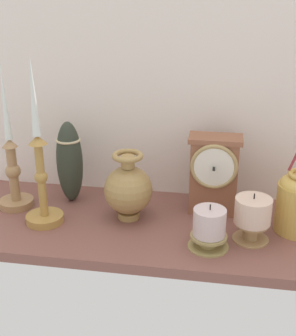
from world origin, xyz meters
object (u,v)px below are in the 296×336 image
Objects in this scene: candlestick_tall_center at (13,170)px; tall_ceramic_vase at (70,162)px; candlestick_tall_left at (41,176)px; brass_vase_bulbous at (128,189)px; mantel_clock at (214,173)px; pillar_candle_front at (209,228)px; pillar_candle_near_clock at (252,216)px.

candlestick_tall_center reaches higher than tall_ceramic_vase.
candlestick_tall_left is 12.26cm from candlestick_tall_center.
candlestick_tall_left reaches higher than brass_vase_bulbous.
mantel_clock is at bearing -0.40° from tall_ceramic_vase.
tall_ceramic_vase is at bearing 179.60° from mantel_clock.
pillar_candle_front is at bearing -13.38° from candlestick_tall_center.
brass_vase_bulbous is at bearing 152.45° from pillar_candle_front.
candlestick_tall_center reaches higher than pillar_candle_front.
mantel_clock reaches higher than pillar_candle_front.
pillar_candle_near_clock is at bearing -15.49° from tall_ceramic_vase.
pillar_candle_front is (48.97, -11.65, -5.27)cm from candlestick_tall_center.
brass_vase_bulbous is at bearing 15.30° from candlestick_tall_left.
candlestick_tall_center reaches higher than pillar_candle_near_clock.
pillar_candle_front is (38.87, -4.95, -7.19)cm from candlestick_tall_left.
candlestick_tall_left is 12.51cm from tall_ceramic_vase.
tall_ceramic_vase is (12.88, 5.47, 0.96)cm from candlestick_tall_center.
pillar_candle_near_clock is (47.99, -0.37, -5.88)cm from candlestick_tall_left.
mantel_clock is at bearing 126.34° from pillar_candle_near_clock.
brass_vase_bulbous is 18.13cm from tall_ceramic_vase.
candlestick_tall_left is 48.35cm from pillar_candle_near_clock.
brass_vase_bulbous is (19.27, 5.27, -4.06)cm from candlestick_tall_left.
candlestick_tall_center is 29.48cm from brass_vase_bulbous.
pillar_candle_front is at bearing -27.55° from brass_vase_bulbous.
brass_vase_bulbous is (-19.69, -6.64, -2.53)cm from mantel_clock.
tall_ceramic_vase is (-36.08, 17.11, 6.23)cm from pillar_candle_front.
pillar_candle_near_clock is 47.16cm from tall_ceramic_vase.
pillar_candle_front is at bearing -90.29° from mantel_clock.
pillar_candle_front is at bearing -153.29° from pillar_candle_near_clock.
mantel_clock is 36.18cm from tall_ceramic_vase.
candlestick_tall_center is at bearing -157.00° from tall_ceramic_vase.
candlestick_tall_left reaches higher than candlestick_tall_center.
mantel_clock is 20.93cm from brass_vase_bulbous.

